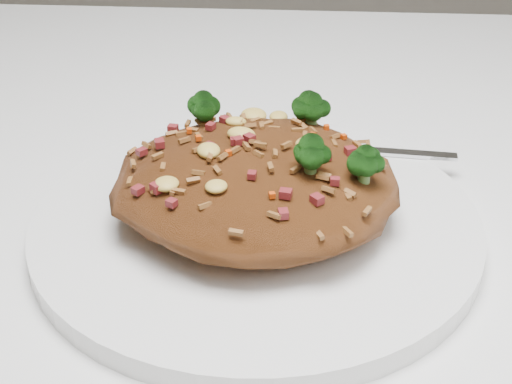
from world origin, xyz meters
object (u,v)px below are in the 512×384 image
dining_table (176,285)px  fork (351,149)px  plate (256,222)px  fried_rice (258,171)px

dining_table → fork: (0.13, 0.03, 0.11)m
dining_table → plate: (0.06, -0.06, 0.10)m
dining_table → plate: size_ratio=4.40×
fried_rice → fork: size_ratio=1.05×
dining_table → fork: bearing=12.6°
fork → fried_rice: bearing=-121.5°
dining_table → fried_rice: (0.07, -0.05, 0.13)m
fried_rice → fork: bearing=53.6°
dining_table → fried_rice: 0.16m
dining_table → fork: size_ratio=7.38×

